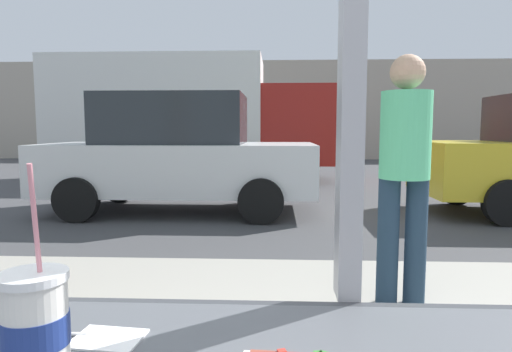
{
  "coord_description": "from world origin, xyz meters",
  "views": [
    {
      "loc": [
        -0.16,
        -0.9,
        1.32
      ],
      "look_at": [
        -0.29,
        1.89,
        1.02
      ],
      "focal_mm": 31.46,
      "sensor_mm": 36.0,
      "label": 1
    }
  ],
  "objects_px": {
    "pedestrian": "(404,164)",
    "soda_cup_left": "(35,328)",
    "box_truck": "(186,115)",
    "parked_car_white": "(179,154)"
  },
  "relations": [
    {
      "from": "pedestrian",
      "to": "soda_cup_left",
      "type": "bearing_deg",
      "value": -116.72
    },
    {
      "from": "box_truck",
      "to": "pedestrian",
      "type": "xyz_separation_m",
      "value": [
        3.12,
        -8.44,
        -0.57
      ]
    },
    {
      "from": "parked_car_white",
      "to": "box_truck",
      "type": "height_order",
      "value": "box_truck"
    },
    {
      "from": "soda_cup_left",
      "to": "parked_car_white",
      "type": "relative_size",
      "value": 0.08
    },
    {
      "from": "box_truck",
      "to": "pedestrian",
      "type": "height_order",
      "value": "box_truck"
    },
    {
      "from": "parked_car_white",
      "to": "soda_cup_left",
      "type": "bearing_deg",
      "value": -79.41
    },
    {
      "from": "box_truck",
      "to": "pedestrian",
      "type": "bearing_deg",
      "value": -69.74
    },
    {
      "from": "parked_car_white",
      "to": "pedestrian",
      "type": "distance_m",
      "value": 4.72
    },
    {
      "from": "box_truck",
      "to": "pedestrian",
      "type": "distance_m",
      "value": 9.02
    },
    {
      "from": "soda_cup_left",
      "to": "parked_car_white",
      "type": "height_order",
      "value": "parked_car_white"
    }
  ]
}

